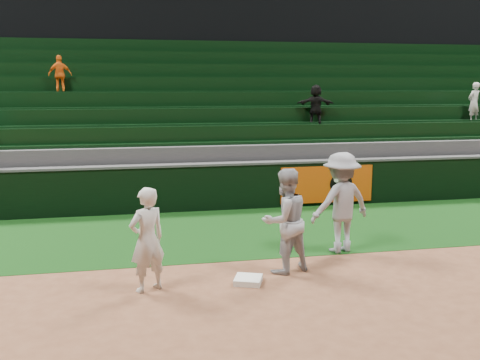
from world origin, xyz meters
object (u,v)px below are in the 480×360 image
baserunner (285,221)px  base_coach (341,203)px  first_base (248,280)px  first_baseman (147,240)px

baserunner → base_coach: size_ratio=0.94×
first_base → baserunner: (0.75, 0.42, 0.88)m
first_base → first_baseman: 1.83m
baserunner → base_coach: bearing=-166.7°
first_base → first_baseman: size_ratio=0.26×
first_base → first_baseman: bearing=-179.7°
first_base → baserunner: baserunner is taller
first_base → baserunner: bearing=29.5°
base_coach → first_base: bearing=17.9°
baserunner → first_base: bearing=10.0°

